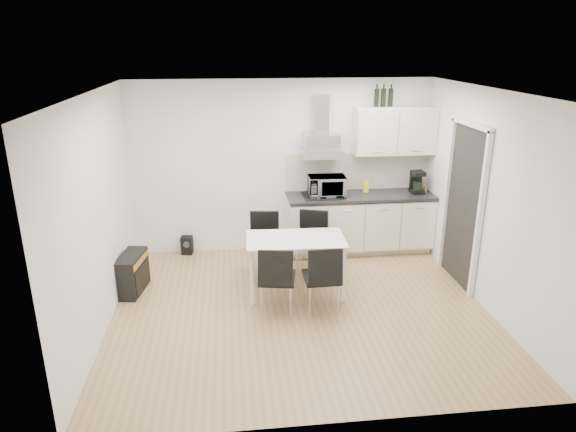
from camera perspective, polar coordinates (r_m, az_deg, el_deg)
name	(u,v)px	position (r m, az deg, el deg)	size (l,w,h in m)	color
ground	(300,309)	(6.39, 1.35, -10.25)	(4.50, 4.50, 0.00)	tan
wall_back	(282,167)	(7.78, -0.63, 5.45)	(4.50, 0.10, 2.60)	silver
wall_front	(337,287)	(4.04, 5.45, -7.88)	(4.50, 0.10, 2.60)	silver
wall_left	(98,215)	(5.99, -20.39, 0.07)	(0.10, 4.00, 2.60)	silver
wall_right	(488,201)	(6.56, 21.31, 1.55)	(0.10, 4.00, 2.60)	silver
ceiling	(302,92)	(5.60, 1.56, 13.66)	(4.50, 4.50, 0.00)	white
doorway	(462,207)	(7.08, 18.78, 0.95)	(0.08, 1.04, 2.10)	white
kitchenette	(362,199)	(7.86, 8.25, 1.85)	(2.22, 0.64, 2.52)	beige
dining_table	(296,245)	(6.50, 0.85, -3.29)	(1.27, 0.76, 0.75)	white
chair_far_left	(264,245)	(7.08, -2.64, -3.28)	(0.44, 0.50, 0.88)	black
chair_far_right	(311,244)	(7.12, 2.62, -3.14)	(0.44, 0.50, 0.88)	black
chair_near_left	(277,279)	(6.11, -1.22, -7.01)	(0.44, 0.50, 0.88)	black
chair_near_right	(321,278)	(6.15, 3.74, -6.89)	(0.44, 0.50, 0.88)	black
guitar_amp	(132,273)	(6.98, -16.93, -6.09)	(0.36, 0.65, 0.51)	black
floor_speaker	(187,245)	(8.02, -11.15, -3.20)	(0.17, 0.15, 0.28)	black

